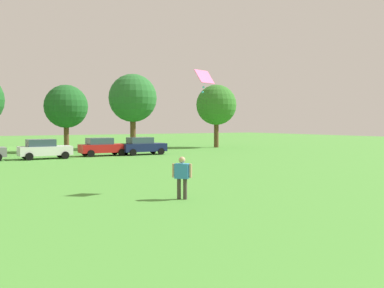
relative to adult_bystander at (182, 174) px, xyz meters
The scene contains 9 objects.
ground_plane 15.38m from the adult_bystander, 98.15° to the left, with size 160.00×160.00×0.00m, color #4C9338.
adult_bystander is the anchor object (origin of this frame).
kite 4.69m from the adult_bystander, 35.93° to the left, with size 1.06×0.75×1.05m.
parked_car_white_1 23.09m from the adult_bystander, 91.20° to the left, with size 4.30×2.02×1.68m.
parked_car_red_2 24.44m from the adult_bystander, 78.35° to the left, with size 4.30×2.02×1.68m.
parked_car_navy_3 25.03m from the adult_bystander, 69.47° to the left, with size 4.30×2.02×1.68m.
tree_center 31.64m from the adult_bystander, 83.54° to the left, with size 4.53×4.53×7.07m.
tree_right 35.23m from the adult_bystander, 70.28° to the left, with size 5.66×5.66×8.81m.
tree_far_right 37.58m from the adult_bystander, 54.14° to the left, with size 5.01×5.01×7.81m.
Camera 1 is at (-6.39, -0.47, 3.08)m, focal length 41.06 mm.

